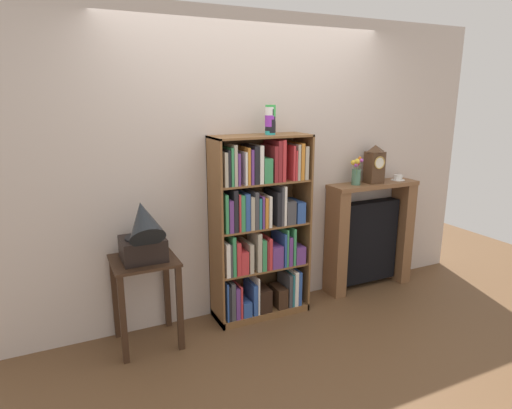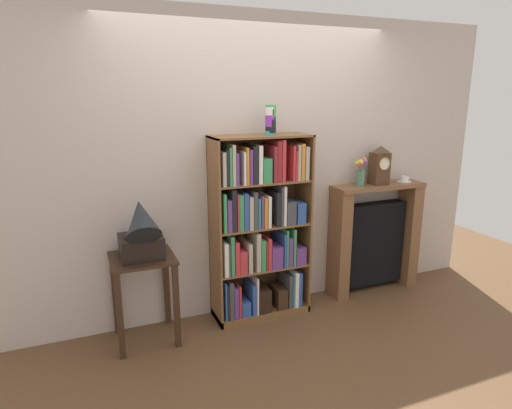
% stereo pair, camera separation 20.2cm
% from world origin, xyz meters
% --- Properties ---
extents(ground_plane, '(7.64, 6.40, 0.02)m').
position_xyz_m(ground_plane, '(0.00, 0.00, -0.01)').
color(ground_plane, brown).
extents(wall_back, '(4.64, 0.08, 2.60)m').
position_xyz_m(wall_back, '(0.11, 0.30, 1.30)').
color(wall_back, beige).
rests_on(wall_back, ground).
extents(bookshelf, '(0.84, 0.33, 1.60)m').
position_xyz_m(bookshelf, '(-0.02, 0.08, 0.76)').
color(bookshelf, brown).
rests_on(bookshelf, ground).
extents(cup_stack, '(0.09, 0.09, 0.24)m').
position_xyz_m(cup_stack, '(0.08, 0.09, 1.72)').
color(cup_stack, '#28B2B7').
rests_on(cup_stack, bookshelf).
extents(side_table_left, '(0.48, 0.46, 0.71)m').
position_xyz_m(side_table_left, '(-1.02, 0.03, 0.51)').
color(side_table_left, '#382316').
rests_on(side_table_left, ground).
extents(gramophone, '(0.32, 0.46, 0.54)m').
position_xyz_m(gramophone, '(-1.02, -0.03, 0.93)').
color(gramophone, black).
rests_on(gramophone, side_table_left).
extents(fireplace_mantel, '(0.95, 0.26, 1.09)m').
position_xyz_m(fireplace_mantel, '(1.25, 0.15, 0.53)').
color(fireplace_mantel, brown).
rests_on(fireplace_mantel, ground).
extents(mantel_clock, '(0.16, 0.15, 0.37)m').
position_xyz_m(mantel_clock, '(1.24, 0.13, 1.27)').
color(mantel_clock, '#472D1C').
rests_on(mantel_clock, fireplace_mantel).
extents(flower_vase, '(0.14, 0.17, 0.27)m').
position_xyz_m(flower_vase, '(1.03, 0.13, 1.21)').
color(flower_vase, '#4C7A60').
rests_on(flower_vase, fireplace_mantel).
extents(teacup_with_saucer, '(0.14, 0.14, 0.06)m').
position_xyz_m(teacup_with_saucer, '(1.55, 0.13, 1.11)').
color(teacup_with_saucer, white).
rests_on(teacup_with_saucer, fireplace_mantel).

